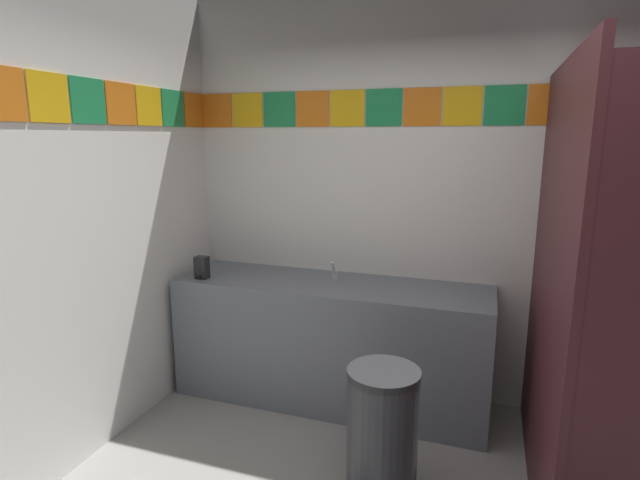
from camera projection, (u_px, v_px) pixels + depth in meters
wall_back at (438, 200)px, 3.43m from camera, size 3.61×0.09×2.85m
wall_side at (11, 227)px, 2.40m from camera, size 0.09×3.40×2.85m
vanity_counter at (330, 341)px, 3.52m from camera, size 2.18×0.62×0.87m
faucet_center at (334, 272)px, 3.50m from camera, size 0.04×0.10×0.14m
soap_dispenser at (202, 267)px, 3.53m from camera, size 0.09×0.09×0.16m
stall_divider at (594, 308)px, 2.22m from camera, size 0.92×1.59×2.22m
toilet at (625, 417)px, 2.81m from camera, size 0.39×0.49×0.74m
trash_bin at (382, 432)px, 2.59m from camera, size 0.38×0.38×0.70m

